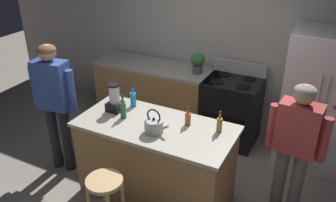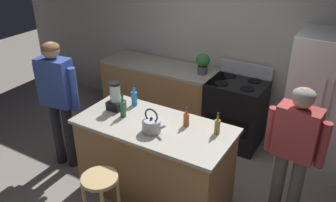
{
  "view_description": "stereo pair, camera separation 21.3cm",
  "coord_description": "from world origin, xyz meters",
  "views": [
    {
      "loc": [
        1.6,
        -2.82,
        2.87
      ],
      "look_at": [
        0.0,
        0.3,
        1.1
      ],
      "focal_mm": 37.59,
      "sensor_mm": 36.0,
      "label": 1
    },
    {
      "loc": [
        1.79,
        -2.72,
        2.87
      ],
      "look_at": [
        0.0,
        0.3,
        1.1
      ],
      "focal_mm": 37.59,
      "sensor_mm": 36.0,
      "label": 2
    }
  ],
  "objects": [
    {
      "name": "person_by_island_left",
      "position": [
        -1.32,
        -0.1,
        1.02
      ],
      "size": [
        0.6,
        0.28,
        1.68
      ],
      "color": "#26262B",
      "rests_on": "ground_plane"
    },
    {
      "name": "bottle_vinegar",
      "position": [
        0.66,
        0.18,
        1.03
      ],
      "size": [
        0.06,
        0.06,
        0.24
      ],
      "color": "olive",
      "rests_on": "kitchen_island"
    },
    {
      "name": "potted_plant",
      "position": [
        -0.17,
        1.55,
        1.12
      ],
      "size": [
        0.2,
        0.2,
        0.3
      ],
      "color": "#4C4C51",
      "rests_on": "back_counter_run"
    },
    {
      "name": "back_wall",
      "position": [
        0.0,
        1.95,
        1.35
      ],
      "size": [
        8.0,
        0.1,
        2.7
      ],
      "primitive_type": "cube",
      "color": "#BCB7AD",
      "rests_on": "ground_plane"
    },
    {
      "name": "bottle_olive_oil",
      "position": [
        -0.39,
        -0.03,
        1.05
      ],
      "size": [
        0.07,
        0.07,
        0.28
      ],
      "color": "#2D6638",
      "rests_on": "kitchen_island"
    },
    {
      "name": "stove_range",
      "position": [
        0.38,
        1.52,
        0.48
      ],
      "size": [
        0.76,
        0.65,
        1.13
      ],
      "color": "black",
      "rests_on": "ground_plane"
    },
    {
      "name": "bottle_soda",
      "position": [
        -0.44,
        0.26,
        1.04
      ],
      "size": [
        0.07,
        0.07,
        0.26
      ],
      "color": "#268CD8",
      "rests_on": "kitchen_island"
    },
    {
      "name": "kitchen_island",
      "position": [
        0.0,
        0.0,
        0.48
      ],
      "size": [
        1.72,
        0.82,
        0.95
      ],
      "color": "#B7844C",
      "rests_on": "ground_plane"
    },
    {
      "name": "bar_stool",
      "position": [
        -0.15,
        -0.75,
        0.54
      ],
      "size": [
        0.36,
        0.36,
        0.7
      ],
      "color": "tan",
      "rests_on": "ground_plane"
    },
    {
      "name": "ground_plane",
      "position": [
        0.0,
        0.0,
        0.0
      ],
      "size": [
        14.0,
        14.0,
        0.0
      ],
      "primitive_type": "plane",
      "color": "gray"
    },
    {
      "name": "blender_appliance",
      "position": [
        -0.57,
        0.07,
        1.09
      ],
      "size": [
        0.17,
        0.17,
        0.33
      ],
      "color": "black",
      "rests_on": "kitchen_island"
    },
    {
      "name": "bottle_cooking_sauce",
      "position": [
        0.31,
        0.16,
        1.02
      ],
      "size": [
        0.06,
        0.06,
        0.22
      ],
      "color": "#B24C26",
      "rests_on": "kitchen_island"
    },
    {
      "name": "back_counter_run",
      "position": [
        -0.8,
        1.55,
        0.47
      ],
      "size": [
        2.0,
        0.64,
        0.95
      ],
      "color": "#B7844C",
      "rests_on": "ground_plane"
    },
    {
      "name": "tea_kettle",
      "position": [
        0.06,
        -0.13,
        1.02
      ],
      "size": [
        0.28,
        0.2,
        0.27
      ],
      "color": "#B7BABF",
      "rests_on": "kitchen_island"
    },
    {
      "name": "refrigerator",
      "position": [
        1.53,
        1.5,
        0.89
      ],
      "size": [
        0.9,
        0.73,
        1.78
      ],
      "color": "silver",
      "rests_on": "ground_plane"
    },
    {
      "name": "person_by_sink_right",
      "position": [
        1.39,
        0.36,
        0.95
      ],
      "size": [
        0.6,
        0.26,
        1.56
      ],
      "color": "#66605B",
      "rests_on": "ground_plane"
    }
  ]
}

